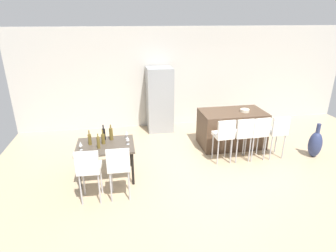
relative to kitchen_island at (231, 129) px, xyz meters
The scene contains 21 objects.
ground_plane 1.26m from the kitchen_island, 128.90° to the right, with size 10.00×10.00×0.00m, color tan.
back_wall 2.21m from the kitchen_island, 111.81° to the left, with size 10.00×0.12×2.90m, color beige.
kitchen_island is the anchor object (origin of this frame).
bar_chair_left 1.03m from the kitchen_island, 122.46° to the right, with size 0.42×0.42×1.05m.
bar_chair_middle 0.88m from the kitchen_island, 95.92° to the right, with size 0.41×0.41×1.05m.
bar_chair_right 0.92m from the kitchen_island, 71.23° to the right, with size 0.43×0.43×1.05m.
bar_chair_far 1.16m from the kitchen_island, 48.08° to the right, with size 0.41×0.41×1.05m.
dining_table 3.30m from the kitchen_island, 161.57° to the right, with size 1.14×0.86×0.74m.
dining_chair_near 3.86m from the kitchen_island, 151.55° to the right, with size 0.42×0.42×1.05m.
dining_chair_far 3.42m from the kitchen_island, 147.41° to the right, with size 0.41×0.41×1.05m.
wine_bottle_far 3.14m from the kitchen_island, 164.95° to the right, with size 0.08×0.08×0.33m.
wine_bottle_right 3.33m from the kitchen_island, 162.72° to the right, with size 0.07×0.07×0.30m.
wine_bottle_inner 3.28m from the kitchen_island, 166.06° to the right, with size 0.07×0.07×0.33m.
wine_bottle_middle 3.47m from the kitchen_island, 160.02° to the right, with size 0.06×0.06×0.30m.
wine_bottle_near 3.58m from the kitchen_island, 164.08° to the right, with size 0.07×0.07×0.31m.
wine_glass_left 2.92m from the kitchen_island, 157.74° to the right, with size 0.07×0.07×0.17m.
wine_glass_end 2.83m from the kitchen_island, 163.62° to the right, with size 0.07×0.07×0.17m.
wine_glass_corner 3.79m from the kitchen_island, 161.52° to the right, with size 0.07×0.07×0.17m.
refrigerator 2.22m from the kitchen_island, 139.81° to the left, with size 0.72×0.68×1.84m, color #939699.
fruit_bowl 0.57m from the kitchen_island, 14.07° to the right, with size 0.22×0.22×0.07m, color beige.
floor_vase 1.97m from the kitchen_island, 29.41° to the right, with size 0.30×0.30×0.84m.
Camera 1 is at (-2.03, -5.34, 3.13)m, focal length 29.76 mm.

